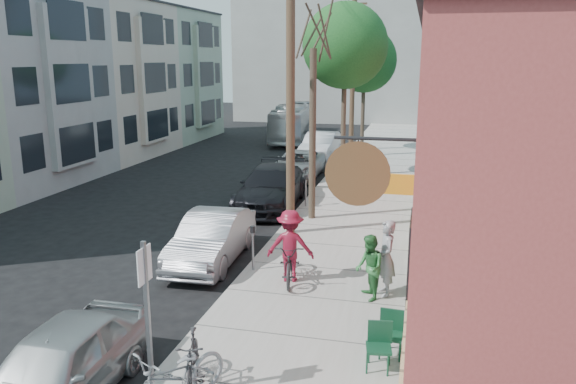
% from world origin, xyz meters
% --- Properties ---
extents(ground, '(120.00, 120.00, 0.00)m').
position_xyz_m(ground, '(0.00, 0.00, 0.00)').
color(ground, black).
extents(sidewalk, '(4.50, 58.00, 0.15)m').
position_xyz_m(sidewalk, '(4.25, 11.00, 0.07)').
color(sidewalk, '#A49F98').
rests_on(sidewalk, ground).
extents(cafe_building, '(6.60, 20.20, 6.61)m').
position_xyz_m(cafe_building, '(8.99, 4.99, 3.30)').
color(cafe_building, '#AE4340').
rests_on(cafe_building, ground).
extents(apartment_row, '(6.30, 32.00, 9.00)m').
position_xyz_m(apartment_row, '(-11.85, 14.00, 4.50)').
color(apartment_row, '#9BAB91').
rests_on(apartment_row, ground).
extents(end_cap_building, '(18.00, 8.00, 12.00)m').
position_xyz_m(end_cap_building, '(-2.00, 42.00, 6.00)').
color(end_cap_building, '#9B9A96').
rests_on(end_cap_building, ground).
extents(sign_post, '(0.07, 0.45, 2.80)m').
position_xyz_m(sign_post, '(2.35, -4.70, 1.83)').
color(sign_post, slate).
rests_on(sign_post, sidewalk).
extents(parking_meter_near, '(0.14, 0.14, 1.24)m').
position_xyz_m(parking_meter_near, '(2.25, 1.43, 0.98)').
color(parking_meter_near, slate).
rests_on(parking_meter_near, sidewalk).
extents(parking_meter_far, '(0.14, 0.14, 1.24)m').
position_xyz_m(parking_meter_far, '(2.25, 8.39, 0.98)').
color(parking_meter_far, slate).
rests_on(parking_meter_far, sidewalk).
extents(utility_pole_near, '(3.57, 0.28, 10.00)m').
position_xyz_m(utility_pole_near, '(2.39, 4.98, 5.41)').
color(utility_pole_near, '#503A28').
rests_on(utility_pole_near, sidewalk).
extents(utility_pole_far, '(1.80, 0.28, 10.00)m').
position_xyz_m(utility_pole_far, '(2.45, 20.34, 5.34)').
color(utility_pole_far, '#503A28').
rests_on(utility_pole_far, sidewalk).
extents(tree_bare, '(0.24, 0.24, 5.97)m').
position_xyz_m(tree_bare, '(2.80, 6.85, 3.13)').
color(tree_bare, '#44392C').
rests_on(tree_bare, sidewalk).
extents(tree_leafy_mid, '(4.00, 4.00, 8.21)m').
position_xyz_m(tree_leafy_mid, '(2.80, 14.49, 6.34)').
color(tree_leafy_mid, '#44392C').
rests_on(tree_leafy_mid, sidewalk).
extents(tree_leafy_far, '(3.95, 3.95, 7.50)m').
position_xyz_m(tree_leafy_far, '(2.80, 23.07, 5.66)').
color(tree_leafy_far, '#44392C').
rests_on(tree_leafy_far, sidewalk).
extents(patio_chair_a, '(0.57, 0.57, 0.88)m').
position_xyz_m(patio_chair_a, '(6.00, -2.88, 0.59)').
color(patio_chair_a, '#103B26').
rests_on(patio_chair_a, sidewalk).
extents(patio_chair_b, '(0.54, 0.54, 0.88)m').
position_xyz_m(patio_chair_b, '(6.18, -2.33, 0.59)').
color(patio_chair_b, '#103B26').
rests_on(patio_chair_b, sidewalk).
extents(patron_grey, '(0.63, 0.79, 1.88)m').
position_xyz_m(patron_grey, '(5.87, 0.61, 1.09)').
color(patron_grey, gray).
rests_on(patron_grey, sidewalk).
extents(patron_green, '(0.84, 0.94, 1.59)m').
position_xyz_m(patron_green, '(5.51, 0.25, 0.94)').
color(patron_green, '#2F7639').
rests_on(patron_green, sidewalk).
extents(cyclist, '(1.29, 0.83, 1.88)m').
position_xyz_m(cyclist, '(3.41, 0.94, 1.09)').
color(cyclist, maroon).
rests_on(cyclist, sidewalk).
extents(cyclist_bike, '(1.09, 2.14, 1.07)m').
position_xyz_m(cyclist_bike, '(3.41, 0.94, 0.69)').
color(cyclist_bike, black).
rests_on(cyclist_bike, sidewalk).
extents(parked_bike_a, '(0.91, 1.68, 0.97)m').
position_xyz_m(parked_bike_a, '(2.88, -4.20, 0.64)').
color(parked_bike_a, black).
rests_on(parked_bike_a, sidewalk).
extents(parked_bike_b, '(1.58, 2.13, 1.07)m').
position_xyz_m(parked_bike_b, '(2.86, -4.81, 0.68)').
color(parked_bike_b, gray).
rests_on(parked_bike_b, sidewalk).
extents(car_0, '(1.70, 4.15, 1.41)m').
position_xyz_m(car_0, '(0.80, -5.03, 0.70)').
color(car_0, '#A0A5A7').
rests_on(car_0, ground).
extents(car_1, '(1.73, 4.46, 1.45)m').
position_xyz_m(car_1, '(0.80, 2.09, 0.72)').
color(car_1, '#9D9DA5').
rests_on(car_1, ground).
extents(car_2, '(2.55, 5.63, 1.60)m').
position_xyz_m(car_2, '(0.80, 8.56, 0.80)').
color(car_2, black).
rests_on(car_2, ground).
extents(car_3, '(2.21, 4.78, 1.33)m').
position_xyz_m(car_3, '(0.60, 14.20, 0.66)').
color(car_3, gray).
rests_on(car_3, ground).
extents(car_4, '(1.87, 4.92, 1.60)m').
position_xyz_m(car_4, '(0.80, 19.52, 0.80)').
color(car_4, '#A9ABB1').
rests_on(car_4, ground).
extents(bus, '(3.09, 9.52, 2.60)m').
position_xyz_m(bus, '(-2.60, 26.95, 1.30)').
color(bus, silver).
rests_on(bus, ground).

